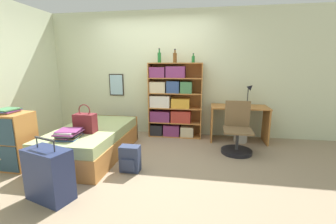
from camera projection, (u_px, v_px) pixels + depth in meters
ground_plane at (137, 158)px, 3.68m from camera, size 14.00×14.00×0.00m
wall_back at (156, 74)px, 4.85m from camera, size 10.00×0.09×2.60m
wall_left at (1, 77)px, 3.79m from camera, size 0.06×10.00×2.60m
bed at (93, 141)px, 3.77m from camera, size 1.01×1.82×0.48m
handbag at (85, 123)px, 3.42m from camera, size 0.31×0.18×0.44m
book_stack_on_bed at (69, 134)px, 3.15m from camera, size 0.36×0.39×0.12m
suitcase at (49, 175)px, 2.50m from camera, size 0.58×0.42×0.72m
dresser at (12, 141)px, 3.28m from camera, size 0.56×0.44×0.82m
magazine_pile_on_dresser at (7, 111)px, 3.21m from camera, size 0.29×0.33×0.06m
bookcase at (172, 102)px, 4.69m from camera, size 1.10×0.33×1.54m
bottle_green at (159, 57)px, 4.57m from camera, size 0.07×0.07×0.29m
bottle_brown at (175, 57)px, 4.45m from camera, size 0.08×0.08×0.27m
bottle_clear at (193, 59)px, 4.43m from camera, size 0.06×0.06×0.18m
desk at (239, 117)px, 4.42m from camera, size 1.08×0.54×0.70m
desk_lamp at (250, 91)px, 4.37m from camera, size 0.18×0.13×0.45m
desk_chair at (237, 137)px, 3.89m from camera, size 0.52×0.52×0.88m
backpack at (130, 159)px, 3.19m from camera, size 0.28×0.20×0.38m
waste_bin at (240, 135)px, 4.44m from camera, size 0.26×0.26×0.27m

